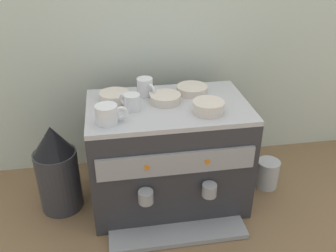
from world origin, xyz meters
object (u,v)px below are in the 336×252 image
object	(u,v)px
espresso_machine	(168,154)
milk_pitcher	(267,173)
ceramic_bowl_2	(192,90)
ceramic_cup_0	(145,87)
ceramic_bowl_1	(165,98)
ceramic_cup_1	(108,114)
ceramic_cup_2	(131,102)
ceramic_bowl_3	(115,97)
coffee_grinder	(57,169)
ceramic_bowl_0	(208,107)

from	to	relation	value
espresso_machine	milk_pitcher	size ratio (longest dim) A/B	4.75
espresso_machine	ceramic_bowl_2	size ratio (longest dim) A/B	4.95
ceramic_cup_0	ceramic_bowl_1	xyz separation A→B (m)	(0.07, -0.08, -0.02)
ceramic_cup_1	ceramic_cup_2	bearing A→B (deg)	45.71
ceramic_bowl_2	ceramic_bowl_3	bearing A→B (deg)	-176.27
ceramic_cup_0	coffee_grinder	world-z (taller)	ceramic_cup_0
ceramic_bowl_2	ceramic_bowl_3	xyz separation A→B (m)	(-0.32, -0.02, 0.00)
ceramic_bowl_3	ceramic_cup_2	bearing A→B (deg)	-56.92
ceramic_cup_2	ceramic_bowl_3	distance (m)	0.11
ceramic_cup_1	ceramic_bowl_3	distance (m)	0.19
ceramic_cup_0	ceramic_cup_2	distance (m)	0.14
ceramic_bowl_2	ceramic_bowl_0	bearing A→B (deg)	-83.54
ceramic_cup_1	ceramic_bowl_0	xyz separation A→B (m)	(0.37, 0.02, -0.01)
ceramic_bowl_0	ceramic_bowl_3	world-z (taller)	ceramic_bowl_0
milk_pitcher	ceramic_cup_1	bearing A→B (deg)	-170.75
espresso_machine	ceramic_bowl_2	world-z (taller)	ceramic_bowl_2
ceramic_cup_0	ceramic_cup_1	distance (m)	0.26
ceramic_cup_0	ceramic_bowl_0	size ratio (longest dim) A/B	0.83
ceramic_bowl_1	ceramic_bowl_0	bearing A→B (deg)	-38.10
espresso_machine	ceramic_bowl_0	xyz separation A→B (m)	(0.14, -0.08, 0.25)
ceramic_bowl_3	ceramic_cup_1	bearing A→B (deg)	-98.98
espresso_machine	ceramic_bowl_0	size ratio (longest dim) A/B	5.33
espresso_machine	milk_pitcher	bearing A→B (deg)	0.71
ceramic_cup_1	ceramic_cup_0	bearing A→B (deg)	53.65
espresso_machine	ceramic_bowl_3	size ratio (longest dim) A/B	5.28
coffee_grinder	milk_pitcher	xyz separation A→B (m)	(0.92, -0.01, -0.12)
ceramic_bowl_0	ceramic_bowl_2	size ratio (longest dim) A/B	0.93
ceramic_cup_1	ceramic_bowl_2	xyz separation A→B (m)	(0.35, 0.21, -0.02)
ceramic_bowl_0	milk_pitcher	world-z (taller)	ceramic_bowl_0
espresso_machine	ceramic_cup_2	bearing A→B (deg)	-173.83
ceramic_cup_2	ceramic_bowl_0	distance (m)	0.29
ceramic_bowl_0	coffee_grinder	xyz separation A→B (m)	(-0.60, 0.10, -0.29)
ceramic_cup_0	ceramic_bowl_1	distance (m)	0.11
ceramic_bowl_1	ceramic_cup_0	bearing A→B (deg)	132.30
ceramic_bowl_0	ceramic_bowl_2	world-z (taller)	ceramic_bowl_0
ceramic_cup_0	ceramic_bowl_1	world-z (taller)	ceramic_cup_0
ceramic_cup_1	ceramic_bowl_0	size ratio (longest dim) A/B	0.98
espresso_machine	ceramic_bowl_2	xyz separation A→B (m)	(0.12, 0.10, 0.24)
ceramic_bowl_1	milk_pitcher	world-z (taller)	ceramic_bowl_1
ceramic_cup_2	ceramic_bowl_1	distance (m)	0.14
ceramic_bowl_1	milk_pitcher	distance (m)	0.62
ceramic_bowl_2	ceramic_bowl_3	size ratio (longest dim) A/B	1.07
espresso_machine	ceramic_cup_2	world-z (taller)	ceramic_cup_2
ceramic_cup_0	ceramic_bowl_0	distance (m)	0.29
ceramic_cup_1	ceramic_cup_2	xyz separation A→B (m)	(0.09, 0.09, -0.00)
coffee_grinder	ceramic_cup_0	bearing A→B (deg)	13.01
ceramic_cup_1	coffee_grinder	size ratio (longest dim) A/B	0.30
ceramic_cup_2	ceramic_bowl_3	world-z (taller)	ceramic_cup_2
ceramic_cup_2	ceramic_bowl_1	size ratio (longest dim) A/B	0.66
espresso_machine	ceramic_bowl_1	distance (m)	0.25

